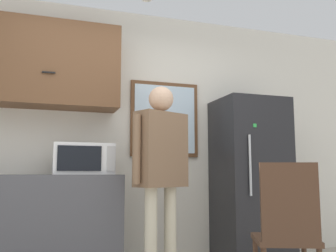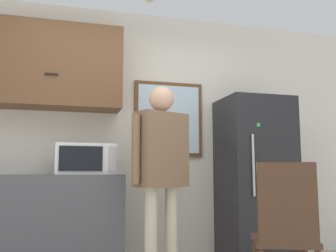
% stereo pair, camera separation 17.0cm
% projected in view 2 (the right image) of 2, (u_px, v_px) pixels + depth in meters
% --- Properties ---
extents(back_wall, '(6.00, 0.06, 2.70)m').
position_uv_depth(back_wall, '(127.00, 133.00, 4.05)').
color(back_wall, silver).
rests_on(back_wall, ground_plane).
extents(counter, '(2.09, 0.64, 0.90)m').
position_uv_depth(counter, '(2.00, 226.00, 3.31)').
color(counter, '#4C4C51').
rests_on(counter, ground_plane).
extents(upper_cabinets, '(2.09, 0.39, 0.83)m').
position_uv_depth(upper_cabinets, '(13.00, 64.00, 3.62)').
color(upper_cabinets, brown).
extents(microwave, '(0.54, 0.40, 0.28)m').
position_uv_depth(microwave, '(85.00, 159.00, 3.51)').
color(microwave, white).
rests_on(microwave, counter).
extents(person, '(0.57, 0.40, 1.70)m').
position_uv_depth(person, '(161.00, 159.00, 3.32)').
color(person, beige).
rests_on(person, ground_plane).
extents(refrigerator, '(0.71, 0.66, 1.72)m').
position_uv_depth(refrigerator, '(256.00, 179.00, 4.00)').
color(refrigerator, '#232326').
rests_on(refrigerator, ground_plane).
extents(chair, '(0.57, 0.57, 0.99)m').
position_uv_depth(chair, '(285.00, 228.00, 2.68)').
color(chair, '#472D1E').
rests_on(chair, ground_plane).
extents(window, '(0.77, 0.05, 0.83)m').
position_uv_depth(window, '(169.00, 119.00, 4.15)').
color(window, brown).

